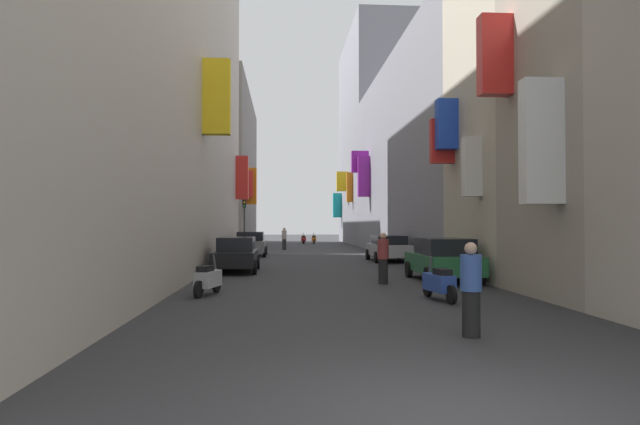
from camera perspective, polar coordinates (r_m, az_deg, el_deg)
The scene contains 18 objects.
ground_plane at distance 35.53m, azimuth -1.01°, elevation -4.50°, with size 140.00×140.00×0.00m, color #2D2D30.
building_left_near at distance 24.44m, azimuth -19.32°, elevation 17.84°, with size 7.08×33.66×19.96m.
building_left_mid_c at distance 54.26m, azimuth -10.49°, elevation 4.41°, with size 7.05×23.55×14.70m.
building_right_mid_b at distance 22.77m, azimuth 22.41°, elevation 13.85°, with size 6.93×5.69×15.83m.
building_right_mid_c at distance 36.90m, azimuth 11.57°, elevation 5.66°, with size 7.36×25.50×12.87m.
building_right_far at distance 58.26m, azimuth 5.85°, elevation 7.58°, with size 7.21×17.39×21.92m.
parked_car_silver at distance 29.67m, azimuth 7.21°, elevation -3.69°, with size 1.96×4.28×1.40m.
parked_car_black at distance 23.32m, azimuth -8.82°, elevation -4.31°, with size 1.86×4.14×1.46m.
parked_car_grey at distance 34.61m, azimuth -7.32°, elevation -3.25°, with size 2.02×3.99×1.54m.
parked_car_green at distance 19.77m, azimuth 12.83°, elevation -4.77°, with size 1.97×4.17×1.52m.
scooter_silver at distance 15.73m, azimuth -11.75°, elevation -6.88°, with size 0.69×1.75×1.13m.
scooter_orange at distance 55.79m, azimuth -0.65°, elevation -2.84°, with size 0.46×1.87×1.13m.
scooter_red at distance 55.73m, azimuth -1.75°, elevation -2.84°, with size 0.48×1.90×1.13m.
scooter_blue at distance 14.77m, azimuth 12.44°, elevation -7.25°, with size 0.60×1.97×1.13m.
pedestrian_crossing at distance 18.44m, azimuth 6.67°, elevation -4.81°, with size 0.53×0.53×1.73m.
pedestrian_near_left at distance 10.12m, azimuth 15.63°, elevation -7.84°, with size 0.52×0.52×1.69m.
pedestrian_near_right at distance 42.76m, azimuth -3.79°, elevation -2.77°, with size 0.54×0.54×1.75m.
traffic_light_near_corner at distance 39.55m, azimuth -7.98°, elevation -0.20°, with size 0.26×0.34×3.98m.
Camera 1 is at (-1.81, -5.43, 2.01)m, focal length 30.35 mm.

